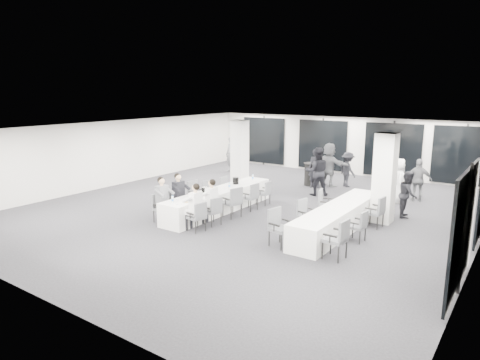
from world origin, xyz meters
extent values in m
cube|color=black|center=(0.00, 0.00, -0.01)|extent=(14.00, 16.00, 0.02)
cube|color=white|center=(0.00, 0.00, 2.81)|extent=(14.00, 16.00, 0.02)
cube|color=beige|center=(-7.01, 0.00, 1.40)|extent=(0.02, 16.00, 2.80)
cube|color=beige|center=(0.00, 8.01, 1.40)|extent=(14.00, 0.02, 2.80)
cube|color=beige|center=(0.00, -8.01, 1.40)|extent=(14.00, 0.02, 2.80)
cube|color=black|center=(0.00, 7.94, 1.35)|extent=(13.60, 0.06, 2.50)
cube|color=white|center=(-2.80, 3.20, 1.40)|extent=(0.60, 0.60, 2.80)
cube|color=white|center=(4.20, 1.00, 1.40)|extent=(0.60, 0.60, 2.80)
cube|color=white|center=(-0.73, -0.97, 0.38)|extent=(0.90, 5.00, 0.75)
cube|color=white|center=(3.42, -0.62, 0.38)|extent=(0.90, 5.00, 0.75)
cylinder|color=black|center=(0.05, 4.58, 0.49)|extent=(0.62, 0.62, 0.97)
cylinder|color=black|center=(0.05, 4.58, 0.97)|extent=(0.71, 0.71, 0.02)
cube|color=#55585D|center=(-1.48, -2.95, 0.42)|extent=(0.49, 0.51, 0.07)
cube|color=#55585D|center=(-1.68, -2.98, 0.67)|extent=(0.12, 0.43, 0.43)
cylinder|color=black|center=(-1.69, -2.80, 0.19)|extent=(0.03, 0.03, 0.38)
cylinder|color=black|center=(-1.63, -3.17, 0.19)|extent=(0.03, 0.03, 0.38)
cylinder|color=black|center=(-1.32, -2.74, 0.19)|extent=(0.03, 0.03, 0.38)
cylinder|color=black|center=(-1.26, -3.11, 0.19)|extent=(0.03, 0.03, 0.38)
cube|color=black|center=(-1.51, -2.72, 0.58)|extent=(0.32, 0.09, 0.04)
cube|color=black|center=(-1.44, -3.18, 0.58)|extent=(0.32, 0.09, 0.04)
cube|color=#55585D|center=(-1.48, -2.20, 0.44)|extent=(0.45, 0.47, 0.08)
cube|color=#55585D|center=(-1.69, -2.21, 0.70)|extent=(0.06, 0.45, 0.45)
cylinder|color=black|center=(-1.67, -2.01, 0.20)|extent=(0.04, 0.04, 0.40)
cylinder|color=black|center=(-1.67, -2.40, 0.20)|extent=(0.04, 0.04, 0.40)
cylinder|color=black|center=(-1.28, -2.01, 0.20)|extent=(0.04, 0.04, 0.40)
cylinder|color=black|center=(-1.28, -2.40, 0.20)|extent=(0.04, 0.04, 0.40)
cube|color=black|center=(-1.48, -1.96, 0.61)|extent=(0.33, 0.04, 0.04)
cube|color=black|center=(-1.47, -2.45, 0.61)|extent=(0.33, 0.04, 0.04)
cube|color=#55585D|center=(-1.48, -1.23, 0.47)|extent=(0.50, 0.52, 0.08)
cube|color=#55585D|center=(-1.71, -1.22, 0.76)|extent=(0.08, 0.49, 0.48)
cylinder|color=black|center=(-1.68, -1.01, 0.22)|extent=(0.04, 0.04, 0.43)
cylinder|color=black|center=(-1.70, -1.43, 0.22)|extent=(0.04, 0.04, 0.43)
cylinder|color=black|center=(-1.26, -1.02, 0.22)|extent=(0.04, 0.04, 0.43)
cylinder|color=black|center=(-1.28, -1.44, 0.22)|extent=(0.04, 0.04, 0.43)
cube|color=black|center=(-1.47, -0.96, 0.65)|extent=(0.36, 0.06, 0.04)
cube|color=black|center=(-1.49, -1.49, 0.65)|extent=(0.36, 0.06, 0.04)
cube|color=#55585D|center=(-1.48, -0.52, 0.42)|extent=(0.52, 0.53, 0.07)
cube|color=#55585D|center=(-1.67, -0.47, 0.67)|extent=(0.16, 0.43, 0.43)
cylinder|color=black|center=(-1.61, -0.29, 0.19)|extent=(0.03, 0.03, 0.38)
cylinder|color=black|center=(-1.70, -0.65, 0.19)|extent=(0.03, 0.03, 0.38)
cylinder|color=black|center=(-1.25, -0.38, 0.19)|extent=(0.03, 0.03, 0.38)
cylinder|color=black|center=(-1.34, -0.74, 0.19)|extent=(0.03, 0.03, 0.38)
cube|color=black|center=(-1.42, -0.29, 0.57)|extent=(0.31, 0.11, 0.04)
cube|color=black|center=(-1.53, -0.74, 0.57)|extent=(0.31, 0.11, 0.04)
cube|color=#55585D|center=(-1.48, 0.52, 0.41)|extent=(0.42, 0.44, 0.07)
cube|color=#55585D|center=(-1.67, 0.52, 0.65)|extent=(0.06, 0.42, 0.41)
cylinder|color=black|center=(-1.65, 0.70, 0.18)|extent=(0.03, 0.03, 0.37)
cylinder|color=black|center=(-1.66, 0.34, 0.18)|extent=(0.03, 0.03, 0.37)
cylinder|color=black|center=(-1.29, 0.70, 0.18)|extent=(0.03, 0.03, 0.37)
cylinder|color=black|center=(-1.30, 0.34, 0.18)|extent=(0.03, 0.03, 0.37)
cube|color=black|center=(-1.47, 0.75, 0.56)|extent=(0.31, 0.04, 0.04)
cube|color=black|center=(-1.48, 0.30, 0.56)|extent=(0.31, 0.04, 0.04)
cube|color=#55585D|center=(0.02, -3.05, 0.42)|extent=(0.51, 0.52, 0.07)
cube|color=#55585D|center=(0.23, -3.09, 0.67)|extent=(0.14, 0.43, 0.43)
cylinder|color=black|center=(0.17, -3.27, 0.19)|extent=(0.03, 0.03, 0.38)
cylinder|color=black|center=(0.24, -2.90, 0.19)|extent=(0.03, 0.03, 0.38)
cylinder|color=black|center=(-0.20, -3.20, 0.19)|extent=(0.03, 0.03, 0.38)
cylinder|color=black|center=(-0.12, -2.83, 0.19)|extent=(0.03, 0.03, 0.38)
cube|color=black|center=(-0.02, -3.28, 0.58)|extent=(0.32, 0.10, 0.04)
cube|color=black|center=(0.07, -2.82, 0.58)|extent=(0.32, 0.10, 0.04)
cube|color=#55585D|center=(0.02, -2.30, 0.42)|extent=(0.52, 0.53, 0.07)
cube|color=#55585D|center=(0.22, -2.35, 0.67)|extent=(0.15, 0.43, 0.43)
cylinder|color=black|center=(0.16, -2.52, 0.19)|extent=(0.03, 0.03, 0.38)
cylinder|color=black|center=(0.25, -2.16, 0.19)|extent=(0.03, 0.03, 0.38)
cylinder|color=black|center=(-0.20, -2.44, 0.19)|extent=(0.03, 0.03, 0.38)
cylinder|color=black|center=(-0.11, -2.07, 0.19)|extent=(0.03, 0.03, 0.38)
cube|color=black|center=(-0.03, -2.53, 0.58)|extent=(0.32, 0.11, 0.04)
cube|color=black|center=(0.08, -2.07, 0.58)|extent=(0.32, 0.11, 0.04)
cube|color=#55585D|center=(0.02, -1.28, 0.48)|extent=(0.60, 0.61, 0.09)
cube|color=#55585D|center=(0.25, -1.34, 0.77)|extent=(0.18, 0.49, 0.49)
cylinder|color=black|center=(0.18, -1.54, 0.22)|extent=(0.04, 0.04, 0.44)
cylinder|color=black|center=(0.28, -1.13, 0.22)|extent=(0.04, 0.04, 0.44)
cylinder|color=black|center=(-0.23, -1.44, 0.22)|extent=(0.04, 0.04, 0.44)
cylinder|color=black|center=(-0.13, -1.02, 0.22)|extent=(0.04, 0.04, 0.44)
cube|color=black|center=(-0.04, -1.54, 0.66)|extent=(0.36, 0.13, 0.04)
cube|color=black|center=(0.09, -1.02, 0.66)|extent=(0.36, 0.13, 0.04)
cube|color=#55585D|center=(0.02, -0.24, 0.45)|extent=(0.49, 0.51, 0.08)
cube|color=#55585D|center=(0.24, -0.26, 0.71)|extent=(0.09, 0.46, 0.46)
cylinder|color=black|center=(0.21, -0.45, 0.20)|extent=(0.04, 0.04, 0.41)
cylinder|color=black|center=(0.24, -0.06, 0.20)|extent=(0.04, 0.04, 0.41)
cylinder|color=black|center=(-0.19, -0.42, 0.20)|extent=(0.04, 0.04, 0.41)
cylinder|color=black|center=(-0.16, -0.03, 0.20)|extent=(0.04, 0.04, 0.41)
cube|color=black|center=(0.01, -0.49, 0.61)|extent=(0.34, 0.06, 0.04)
cube|color=black|center=(0.04, 0.01, 0.61)|extent=(0.34, 0.06, 0.04)
cube|color=#55585D|center=(0.02, 0.65, 0.41)|extent=(0.44, 0.46, 0.07)
cube|color=#55585D|center=(0.22, 0.66, 0.65)|extent=(0.08, 0.42, 0.42)
cylinder|color=black|center=(0.21, 0.48, 0.19)|extent=(0.03, 0.03, 0.37)
cylinder|color=black|center=(0.19, 0.84, 0.19)|extent=(0.03, 0.03, 0.37)
cylinder|color=black|center=(-0.15, 0.46, 0.19)|extent=(0.03, 0.03, 0.37)
cylinder|color=black|center=(-0.17, 0.82, 0.19)|extent=(0.03, 0.03, 0.37)
cube|color=black|center=(0.04, 0.42, 0.56)|extent=(0.31, 0.05, 0.04)
cube|color=black|center=(0.01, 0.87, 0.56)|extent=(0.31, 0.05, 0.04)
cube|color=#55585D|center=(2.67, -2.73, 0.48)|extent=(0.58, 0.60, 0.09)
cube|color=#55585D|center=(2.44, -2.69, 0.77)|extent=(0.16, 0.49, 0.49)
cylinder|color=black|center=(2.50, -2.48, 0.22)|extent=(0.04, 0.04, 0.44)
cylinder|color=black|center=(2.41, -2.90, 0.22)|extent=(0.04, 0.04, 0.44)
cylinder|color=black|center=(2.92, -2.57, 0.22)|extent=(0.04, 0.04, 0.44)
cylinder|color=black|center=(2.83, -2.99, 0.22)|extent=(0.04, 0.04, 0.44)
cube|color=black|center=(2.72, -2.47, 0.66)|extent=(0.36, 0.11, 0.04)
cube|color=black|center=(2.61, -3.00, 0.66)|extent=(0.36, 0.11, 0.04)
cube|color=#55585D|center=(2.67, -1.14, 0.44)|extent=(0.52, 0.54, 0.08)
cube|color=#55585D|center=(2.46, -1.10, 0.70)|extent=(0.14, 0.45, 0.45)
cylinder|color=black|center=(2.51, -0.91, 0.20)|extent=(0.04, 0.04, 0.40)
cylinder|color=black|center=(2.44, -1.29, 0.20)|extent=(0.04, 0.04, 0.40)
cylinder|color=black|center=(2.89, -0.98, 0.20)|extent=(0.04, 0.04, 0.40)
cylinder|color=black|center=(2.82, -1.36, 0.20)|extent=(0.04, 0.04, 0.40)
cube|color=black|center=(2.71, -0.90, 0.60)|extent=(0.33, 0.10, 0.04)
cube|color=black|center=(2.62, -1.37, 0.60)|extent=(0.33, 0.10, 0.04)
cube|color=#55585D|center=(2.67, 0.25, 0.45)|extent=(0.57, 0.58, 0.08)
cube|color=#55585D|center=(2.45, 0.20, 0.73)|extent=(0.17, 0.47, 0.46)
cylinder|color=black|center=(2.42, 0.40, 0.21)|extent=(0.04, 0.04, 0.41)
cylinder|color=black|center=(2.52, 0.01, 0.21)|extent=(0.04, 0.04, 0.41)
cylinder|color=black|center=(2.81, 0.50, 0.21)|extent=(0.04, 0.04, 0.41)
cylinder|color=black|center=(2.91, 0.10, 0.21)|extent=(0.04, 0.04, 0.41)
cube|color=black|center=(2.61, 0.50, 0.63)|extent=(0.34, 0.12, 0.04)
cube|color=black|center=(2.73, 0.01, 0.63)|extent=(0.34, 0.12, 0.04)
cube|color=#55585D|center=(4.17, -2.71, 0.48)|extent=(0.53, 0.55, 0.09)
cube|color=#55585D|center=(4.40, -2.73, 0.77)|extent=(0.10, 0.50, 0.49)
cylinder|color=black|center=(4.36, -2.94, 0.22)|extent=(0.04, 0.04, 0.44)
cylinder|color=black|center=(4.40, -2.51, 0.22)|extent=(0.04, 0.04, 0.44)
cylinder|color=black|center=(3.94, -2.91, 0.22)|extent=(0.04, 0.04, 0.44)
cylinder|color=black|center=(3.97, -2.48, 0.22)|extent=(0.04, 0.04, 0.44)
cube|color=black|center=(4.14, -2.98, 0.66)|extent=(0.37, 0.07, 0.04)
cube|color=black|center=(4.19, -2.44, 0.66)|extent=(0.37, 0.07, 0.04)
cube|color=#55585D|center=(4.17, -1.20, 0.41)|extent=(0.45, 0.47, 0.07)
cube|color=#55585D|center=(4.37, -1.21, 0.66)|extent=(0.08, 0.43, 0.42)
cylinder|color=black|center=(4.34, -1.40, 0.19)|extent=(0.03, 0.03, 0.38)
cylinder|color=black|center=(4.36, -1.03, 0.19)|extent=(0.03, 0.03, 0.38)
cylinder|color=black|center=(3.97, -1.37, 0.19)|extent=(0.03, 0.03, 0.38)
cylinder|color=black|center=(3.99, -1.00, 0.19)|extent=(0.03, 0.03, 0.38)
cube|color=black|center=(4.15, -1.43, 0.57)|extent=(0.32, 0.06, 0.04)
cube|color=black|center=(4.18, -0.97, 0.57)|extent=(0.32, 0.06, 0.04)
cube|color=#55585D|center=(4.17, 0.30, 0.45)|extent=(0.51, 0.53, 0.08)
cube|color=#55585D|center=(4.39, 0.27, 0.73)|extent=(0.11, 0.47, 0.46)
cylinder|color=black|center=(4.35, 0.08, 0.21)|extent=(0.04, 0.04, 0.41)
cylinder|color=black|center=(4.39, 0.48, 0.21)|extent=(0.04, 0.04, 0.41)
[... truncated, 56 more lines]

